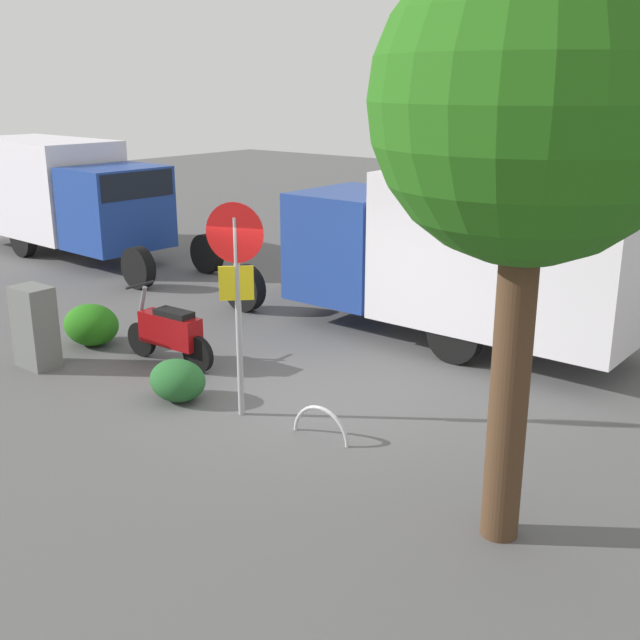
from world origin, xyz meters
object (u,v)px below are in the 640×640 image
Objects in this scene: motorcycle at (170,332)px; street_tree at (531,107)px; stop_sign at (237,277)px; box_truck_far at (65,192)px; utility_cabinet at (35,327)px; box_truck_near at (457,249)px; bike_rack_hoop at (321,438)px.

motorcycle is 0.33× the size of street_tree.
box_truck_far is at bearing -23.09° from stop_sign.
utility_cabinet reaches higher than motorcycle.
box_truck_far is 9.18m from motorcycle.
stop_sign is at bearing -170.10° from utility_cabinet.
street_tree is at bearing 173.48° from stop_sign.
box_truck_far is at bearing -37.11° from utility_cabinet.
box_truck_near is 5.89× the size of utility_cabinet.
box_truck_near is at bearing -129.31° from motorcycle.
utility_cabinet is (1.53, 1.35, 0.11)m from motorcycle.
box_truck_near is 6.43m from street_tree.
bike_rack_hoop is (-3.47, 0.59, -0.52)m from motorcycle.
box_truck_near reaches higher than stop_sign.
street_tree is at bearing -16.48° from box_truck_far.
box_truck_near is 2.65× the size of stop_sign.
stop_sign reaches higher than utility_cabinet.
bike_rack_hoop is (-0.65, 4.39, -1.59)m from box_truck_near.
box_truck_near is 6.80m from utility_cabinet.
box_truck_near is 4.55m from stop_sign.
motorcycle is 2.67m from stop_sign.
motorcycle is 2.13× the size of bike_rack_hoop.
box_truck_far is 8.55m from utility_cabinet.
box_truck_far is 15.46m from street_tree.
box_truck_far is 12.66m from bike_rack_hoop.
motorcycle is 7.16m from street_tree.
box_truck_far reaches higher than bike_rack_hoop.
box_truck_far is at bearing -18.83° from street_tree.
box_truck_far is 2.80× the size of stop_sign.
motorcycle is 0.64× the size of stop_sign.
street_tree is (-6.14, 1.15, 3.48)m from motorcycle.
motorcycle is 2.04m from utility_cabinet.
stop_sign is (-2.20, 0.70, 1.35)m from motorcycle.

